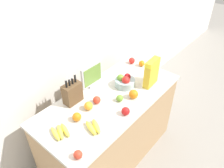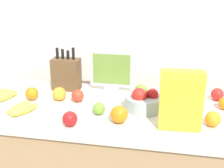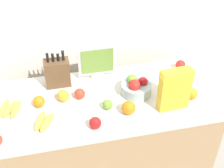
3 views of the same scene
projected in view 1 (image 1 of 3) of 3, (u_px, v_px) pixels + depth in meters
ground_plane at (111, 153)px, 2.61m from camera, size 14.00×14.00×0.00m
wall_back at (67, 40)px, 2.14m from camera, size 9.00×0.06×2.60m
counter at (111, 128)px, 2.36m from camera, size 1.52×0.70×0.87m
knife_block at (72, 93)px, 1.99m from camera, size 0.17×0.10×0.31m
small_monitor at (92, 75)px, 2.16m from camera, size 0.27×0.03×0.26m
cereal_box at (152, 71)px, 2.17m from camera, size 0.20×0.08×0.29m
fruit_bowl at (125, 82)px, 2.22m from camera, size 0.20×0.20×0.13m
banana_bunch_left at (94, 127)px, 1.76m from camera, size 0.15×0.19×0.04m
banana_bunch_right at (60, 132)px, 1.72m from camera, size 0.16×0.20×0.04m
apple_rightmost at (78, 155)px, 1.54m from camera, size 0.07×0.07×0.07m
apple_leftmost at (132, 61)px, 2.59m from camera, size 0.07×0.07×0.07m
apple_near_bananas at (97, 100)px, 2.01m from camera, size 0.07×0.07×0.07m
apple_front at (126, 111)px, 1.89m from camera, size 0.07×0.07×0.07m
apple_middle at (120, 98)px, 2.04m from camera, size 0.07×0.07×0.07m
orange_front_left at (154, 73)px, 2.37m from camera, size 0.08×0.08×0.08m
orange_near_bowl at (88, 106)px, 1.94m from camera, size 0.08×0.08×0.08m
orange_mid_left at (142, 63)px, 2.54m from camera, size 0.07×0.07×0.07m
orange_by_cereal at (133, 94)px, 2.07m from camera, size 0.09×0.09×0.09m
orange_front_right at (77, 117)px, 1.83m from camera, size 0.08×0.08×0.08m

